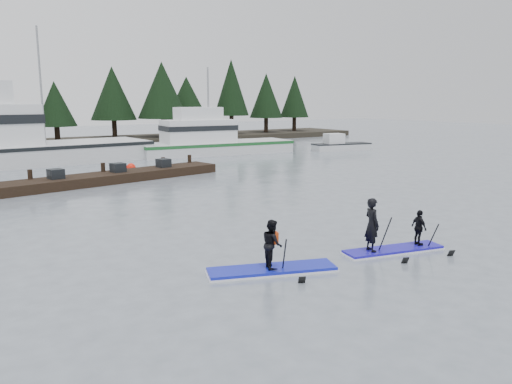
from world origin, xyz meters
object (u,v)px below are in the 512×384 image
fishing_boat_medium (212,147)px  paddleboard_solo (272,256)px  paddleboard_duo (390,234)px  floating_dock (93,179)px

fishing_boat_medium → paddleboard_solo: bearing=-110.4°
paddleboard_solo → paddleboard_duo: paddleboard_duo is taller
floating_dock → paddleboard_duo: paddleboard_duo is taller
floating_dock → paddleboard_solo: bearing=-100.1°
fishing_boat_medium → floating_dock: fishing_boat_medium is taller
fishing_boat_medium → paddleboard_solo: 29.51m
fishing_boat_medium → paddleboard_solo: (-12.45, -26.76, -0.10)m
fishing_boat_medium → paddleboard_duo: (-8.47, -27.24, 0.02)m
paddleboard_solo → paddleboard_duo: bearing=12.6°
fishing_boat_medium → paddleboard_duo: 28.53m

